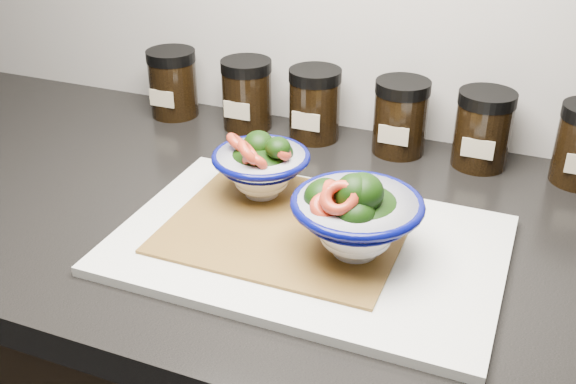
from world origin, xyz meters
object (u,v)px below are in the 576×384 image
at_px(spice_jar_a, 173,83).
at_px(spice_jar_b, 247,94).
at_px(spice_jar_d, 400,117).
at_px(bowl_left, 262,166).
at_px(spice_jar_e, 483,129).
at_px(bowl_right, 354,216).
at_px(spice_jar_c, 315,104).
at_px(cutting_board, 308,245).

xyz_separation_m(spice_jar_a, spice_jar_b, (0.14, 0.00, 0.00)).
height_order(spice_jar_a, spice_jar_d, same).
height_order(bowl_left, spice_jar_e, bowl_left).
bearing_deg(bowl_right, bowl_left, 150.13).
bearing_deg(spice_jar_c, spice_jar_b, 180.00).
height_order(bowl_right, spice_jar_e, bowl_right).
distance_m(cutting_board, spice_jar_c, 0.32).
relative_size(spice_jar_a, spice_jar_e, 1.00).
bearing_deg(spice_jar_d, cutting_board, -96.25).
bearing_deg(cutting_board, spice_jar_a, 139.80).
height_order(bowl_left, spice_jar_d, bowl_left).
relative_size(spice_jar_a, spice_jar_d, 1.00).
bearing_deg(spice_jar_c, spice_jar_e, 0.00).
xyz_separation_m(spice_jar_a, spice_jar_c, (0.25, 0.00, 0.00)).
relative_size(bowl_left, spice_jar_b, 1.13).
bearing_deg(cutting_board, spice_jar_c, 108.90).
xyz_separation_m(bowl_right, spice_jar_e, (0.10, 0.31, -0.01)).
bearing_deg(spice_jar_d, spice_jar_c, 180.00).
distance_m(cutting_board, spice_jar_e, 0.34).
distance_m(cutting_board, spice_jar_d, 0.31).
xyz_separation_m(cutting_board, bowl_left, (-0.09, 0.08, 0.05)).
relative_size(bowl_left, spice_jar_c, 1.13).
bearing_deg(spice_jar_d, bowl_left, -119.31).
relative_size(cutting_board, spice_jar_e, 3.98).
height_order(spice_jar_d, spice_jar_e, same).
xyz_separation_m(spice_jar_b, spice_jar_c, (0.12, 0.00, 0.00)).
relative_size(bowl_left, spice_jar_d, 1.13).
height_order(bowl_left, spice_jar_c, bowl_left).
xyz_separation_m(bowl_right, spice_jar_a, (-0.41, 0.31, -0.01)).
distance_m(bowl_left, spice_jar_a, 0.35).
bearing_deg(spice_jar_b, cutting_board, -53.92).
xyz_separation_m(spice_jar_c, spice_jar_e, (0.26, 0.00, 0.00)).
bearing_deg(spice_jar_a, cutting_board, -40.20).
xyz_separation_m(bowl_right, spice_jar_d, (-0.02, 0.31, -0.01)).
bearing_deg(spice_jar_b, spice_jar_a, 180.00).
bearing_deg(spice_jar_c, spice_jar_d, 0.00).
bearing_deg(spice_jar_c, cutting_board, -71.10).
distance_m(cutting_board, bowl_right, 0.08).
bearing_deg(bowl_left, spice_jar_b, 119.32).
xyz_separation_m(bowl_left, spice_jar_a, (-0.26, 0.23, 0.00)).
height_order(spice_jar_a, spice_jar_e, same).
height_order(bowl_left, spice_jar_a, bowl_left).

